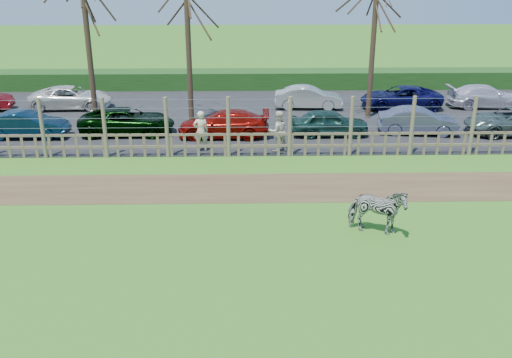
{
  "coord_description": "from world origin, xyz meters",
  "views": [
    {
      "loc": [
        0.63,
        -14.34,
        7.56
      ],
      "look_at": [
        1.0,
        2.5,
        1.1
      ],
      "focal_mm": 40.0,
      "sensor_mm": 36.0,
      "label": 1
    }
  ],
  "objects_px": {
    "zebra": "(377,211)",
    "car_11": "(308,97)",
    "car_2": "(127,121)",
    "car_3": "(224,124)",
    "car_5": "(418,121)",
    "visitor_a": "(201,131)",
    "tree_left": "(85,7)",
    "tree_right": "(375,12)",
    "crow": "(363,197)",
    "car_1": "(27,125)",
    "car_8": "(71,97)",
    "car_13": "(486,96)",
    "tree_mid": "(187,22)",
    "car_4": "(330,123)",
    "car_12": "(401,97)",
    "visitor_b": "(278,131)"
  },
  "relations": [
    {
      "from": "car_2",
      "to": "car_11",
      "type": "height_order",
      "value": "same"
    },
    {
      "from": "car_11",
      "to": "car_12",
      "type": "xyz_separation_m",
      "value": [
        5.01,
        -0.11,
        0.0
      ]
    },
    {
      "from": "tree_left",
      "to": "tree_right",
      "type": "height_order",
      "value": "tree_left"
    },
    {
      "from": "visitor_a",
      "to": "car_11",
      "type": "bearing_deg",
      "value": -134.1
    },
    {
      "from": "car_4",
      "to": "zebra",
      "type": "bearing_deg",
      "value": 179.23
    },
    {
      "from": "visitor_a",
      "to": "car_4",
      "type": "xyz_separation_m",
      "value": [
        5.73,
        2.16,
        -0.26
      ]
    },
    {
      "from": "car_13",
      "to": "car_2",
      "type": "bearing_deg",
      "value": 104.34
    },
    {
      "from": "zebra",
      "to": "visitor_b",
      "type": "distance_m",
      "value": 8.15
    },
    {
      "from": "car_12",
      "to": "car_13",
      "type": "height_order",
      "value": "same"
    },
    {
      "from": "car_2",
      "to": "car_3",
      "type": "xyz_separation_m",
      "value": [
        4.47,
        -0.55,
        0.0
      ]
    },
    {
      "from": "car_13",
      "to": "visitor_b",
      "type": "bearing_deg",
      "value": 122.37
    },
    {
      "from": "car_2",
      "to": "car_3",
      "type": "distance_m",
      "value": 4.5
    },
    {
      "from": "crow",
      "to": "zebra",
      "type": "bearing_deg",
      "value": -92.34
    },
    {
      "from": "car_13",
      "to": "car_11",
      "type": "bearing_deg",
      "value": 90.42
    },
    {
      "from": "tree_right",
      "to": "crow",
      "type": "distance_m",
      "value": 12.16
    },
    {
      "from": "tree_left",
      "to": "crow",
      "type": "height_order",
      "value": "tree_left"
    },
    {
      "from": "visitor_a",
      "to": "crow",
      "type": "xyz_separation_m",
      "value": [
        5.78,
        -5.46,
        -0.78
      ]
    },
    {
      "from": "tree_mid",
      "to": "car_1",
      "type": "height_order",
      "value": "tree_mid"
    },
    {
      "from": "visitor_a",
      "to": "car_3",
      "type": "xyz_separation_m",
      "value": [
        0.88,
        2.04,
        -0.26
      ]
    },
    {
      "from": "car_1",
      "to": "car_11",
      "type": "distance_m",
      "value": 14.3
    },
    {
      "from": "car_2",
      "to": "car_5",
      "type": "relative_size",
      "value": 1.19
    },
    {
      "from": "visitor_a",
      "to": "car_3",
      "type": "distance_m",
      "value": 2.23
    },
    {
      "from": "tree_mid",
      "to": "crow",
      "type": "bearing_deg",
      "value": -57.26
    },
    {
      "from": "car_8",
      "to": "car_3",
      "type": "bearing_deg",
      "value": -124.87
    },
    {
      "from": "car_3",
      "to": "car_5",
      "type": "height_order",
      "value": "same"
    },
    {
      "from": "car_1",
      "to": "car_8",
      "type": "bearing_deg",
      "value": -4.75
    },
    {
      "from": "tree_mid",
      "to": "car_3",
      "type": "xyz_separation_m",
      "value": [
        1.7,
        -2.78,
        -4.23
      ]
    },
    {
      "from": "visitor_b",
      "to": "car_1",
      "type": "bearing_deg",
      "value": -27.09
    },
    {
      "from": "crow",
      "to": "car_4",
      "type": "distance_m",
      "value": 7.63
    },
    {
      "from": "car_2",
      "to": "car_5",
      "type": "distance_m",
      "value": 13.47
    },
    {
      "from": "car_12",
      "to": "car_1",
      "type": "bearing_deg",
      "value": -75.36
    },
    {
      "from": "zebra",
      "to": "car_2",
      "type": "height_order",
      "value": "zebra"
    },
    {
      "from": "zebra",
      "to": "car_11",
      "type": "relative_size",
      "value": 0.47
    },
    {
      "from": "visitor_b",
      "to": "car_3",
      "type": "height_order",
      "value": "visitor_b"
    },
    {
      "from": "car_8",
      "to": "car_12",
      "type": "height_order",
      "value": "same"
    },
    {
      "from": "visitor_a",
      "to": "car_4",
      "type": "relative_size",
      "value": 0.49
    },
    {
      "from": "car_4",
      "to": "car_13",
      "type": "height_order",
      "value": "same"
    },
    {
      "from": "tree_left",
      "to": "car_8",
      "type": "height_order",
      "value": "tree_left"
    },
    {
      "from": "car_1",
      "to": "car_5",
      "type": "bearing_deg",
      "value": -89.21
    },
    {
      "from": "car_2",
      "to": "car_13",
      "type": "height_order",
      "value": "same"
    },
    {
      "from": "car_5",
      "to": "car_1",
      "type": "bearing_deg",
      "value": 98.54
    },
    {
      "from": "tree_right",
      "to": "car_8",
      "type": "relative_size",
      "value": 1.7
    },
    {
      "from": "car_1",
      "to": "car_2",
      "type": "bearing_deg",
      "value": -83.68
    },
    {
      "from": "car_3",
      "to": "car_5",
      "type": "distance_m",
      "value": 9.0
    },
    {
      "from": "tree_right",
      "to": "car_13",
      "type": "height_order",
      "value": "tree_right"
    },
    {
      "from": "crow",
      "to": "car_11",
      "type": "height_order",
      "value": "car_11"
    },
    {
      "from": "tree_mid",
      "to": "car_8",
      "type": "bearing_deg",
      "value": 157.62
    },
    {
      "from": "tree_mid",
      "to": "car_11",
      "type": "relative_size",
      "value": 1.87
    },
    {
      "from": "zebra",
      "to": "crow",
      "type": "height_order",
      "value": "zebra"
    },
    {
      "from": "car_5",
      "to": "visitor_a",
      "type": "bearing_deg",
      "value": 111.12
    }
  ]
}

